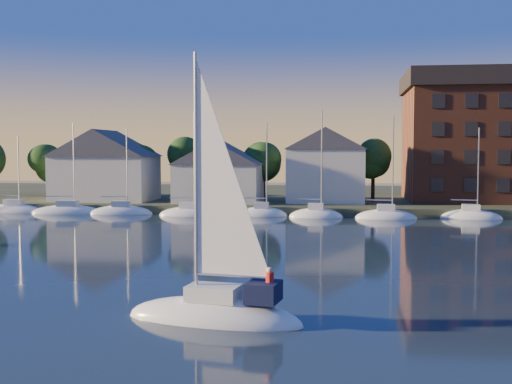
% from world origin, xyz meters
% --- Properties ---
extents(ground, '(260.00, 260.00, 0.00)m').
position_xyz_m(ground, '(0.00, 0.00, 0.00)').
color(ground, black).
rests_on(ground, ground).
extents(shoreline_land, '(160.00, 50.00, 2.00)m').
position_xyz_m(shoreline_land, '(0.00, 75.00, 0.00)').
color(shoreline_land, '#2F3720').
rests_on(shoreline_land, ground).
extents(wooden_dock, '(120.00, 3.00, 1.00)m').
position_xyz_m(wooden_dock, '(0.00, 52.00, 0.00)').
color(wooden_dock, brown).
rests_on(wooden_dock, ground).
extents(clubhouse_west, '(13.65, 9.45, 9.64)m').
position_xyz_m(clubhouse_west, '(-22.00, 58.00, 5.93)').
color(clubhouse_west, beige).
rests_on(clubhouse_west, shoreline_land).
extents(clubhouse_centre, '(11.55, 8.40, 8.08)m').
position_xyz_m(clubhouse_centre, '(-6.00, 57.00, 5.13)').
color(clubhouse_centre, beige).
rests_on(clubhouse_centre, shoreline_land).
extents(clubhouse_east, '(10.50, 8.40, 9.80)m').
position_xyz_m(clubhouse_east, '(8.00, 59.00, 6.00)').
color(clubhouse_east, beige).
rests_on(clubhouse_east, shoreline_land).
extents(tree_line, '(93.40, 5.40, 8.90)m').
position_xyz_m(tree_line, '(2.00, 63.00, 7.18)').
color(tree_line, '#321F17').
rests_on(tree_line, shoreline_land).
extents(moored_fleet, '(87.50, 2.40, 12.05)m').
position_xyz_m(moored_fleet, '(0.00, 49.00, 0.10)').
color(moored_fleet, white).
rests_on(moored_fleet, ground).
extents(hero_sailboat, '(8.83, 4.07, 13.38)m').
position_xyz_m(hero_sailboat, '(4.57, 2.46, 0.57)').
color(hero_sailboat, white).
rests_on(hero_sailboat, ground).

